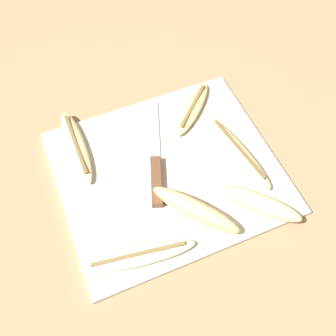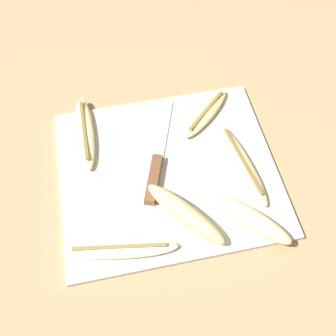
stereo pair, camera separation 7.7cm
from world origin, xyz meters
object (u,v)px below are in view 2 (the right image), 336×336
Objects in this scene: knife at (156,168)px; banana_golden_short at (206,113)px; banana_ripe_center at (85,132)px; banana_mellow_near at (242,163)px; banana_bright_far at (120,249)px; banana_soft_right at (251,219)px; banana_spotted_left at (185,213)px.

banana_golden_short reaches higher than knife.
banana_mellow_near is at bearing -25.18° from banana_ripe_center.
knife is 0.18m from banana_bright_far.
banana_golden_short is (-0.02, 0.26, -0.01)m from banana_soft_right.
banana_bright_far reaches higher than banana_golden_short.
banana_soft_right is 0.12m from banana_mellow_near.
banana_bright_far is at bearing -82.23° from banana_ripe_center.
banana_mellow_near is (0.02, 0.12, -0.01)m from banana_soft_right.
banana_mellow_near is at bearing 79.59° from banana_soft_right.
knife is 1.72× the size of banana_soft_right.
banana_mellow_near is (0.14, 0.09, -0.01)m from banana_spotted_left.
banana_spotted_left is 0.16m from banana_mellow_near.
banana_soft_right is 0.12m from banana_spotted_left.
banana_soft_right reaches higher than banana_bright_far.
banana_soft_right is at bearing 1.29° from banana_bright_far.
banana_mellow_near reaches higher than banana_bright_far.
banana_mellow_near is (0.26, 0.13, 0.00)m from banana_bright_far.
banana_bright_far is at bearing -154.38° from banana_mellow_near.
banana_golden_short is (0.10, 0.23, -0.01)m from banana_spotted_left.
banana_spotted_left is at bearing 163.93° from banana_soft_right.
knife is at bearing -41.53° from banana_ripe_center.
banana_soft_right is 0.70× the size of banana_bright_far.
knife is at bearing 58.62° from banana_bright_far.
banana_golden_short is (0.13, 0.11, 0.00)m from knife.
banana_bright_far is (-0.24, -0.01, -0.01)m from banana_soft_right.
banana_bright_far is at bearing -178.71° from banana_soft_right.
banana_golden_short is at bearing -0.26° from banana_ripe_center.
knife is 1.31× the size of banana_ripe_center.
banana_ripe_center is at bearing 154.82° from banana_mellow_near.
banana_bright_far is at bearing -130.20° from banana_golden_short.
banana_spotted_left is 0.78× the size of banana_bright_far.
banana_ripe_center is (-0.30, 0.14, -0.00)m from banana_mellow_near.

